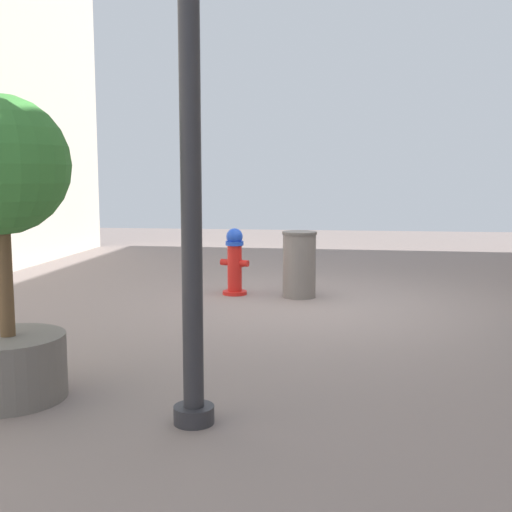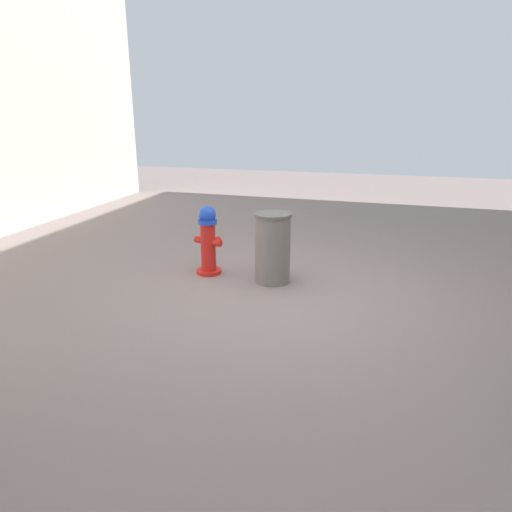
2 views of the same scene
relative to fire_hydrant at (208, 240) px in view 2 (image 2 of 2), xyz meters
name	(u,v)px [view 2 (image 2 of 2)]	position (x,y,z in m)	size (l,w,h in m)	color
ground_plane	(284,297)	(-1.20, 0.60, -0.48)	(23.40, 23.40, 0.00)	gray
fire_hydrant	(208,240)	(0.00, 0.00, 0.00)	(0.43, 0.41, 0.95)	red
trash_bin	(273,248)	(-0.93, 0.08, -0.02)	(0.48, 0.48, 0.92)	slate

